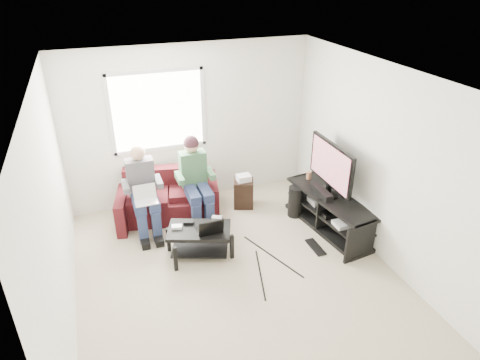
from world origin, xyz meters
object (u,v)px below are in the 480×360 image
at_px(sofa, 169,200).
at_px(tv_stand, 330,214).
at_px(subwoofer, 295,201).
at_px(coffee_table, 199,236).
at_px(end_table, 244,192).
at_px(tv, 331,166).

height_order(sofa, tv_stand, sofa).
bearing_deg(subwoofer, coffee_table, -164.25).
xyz_separation_m(coffee_table, end_table, (1.03, 1.05, -0.05)).
height_order(tv_stand, end_table, end_table).
xyz_separation_m(tv, subwoofer, (-0.33, 0.40, -0.76)).
height_order(coffee_table, end_table, end_table).
height_order(tv, end_table, tv).
distance_m(coffee_table, tv, 2.15).
xyz_separation_m(coffee_table, tv_stand, (2.03, -0.02, -0.06)).
height_order(coffee_table, tv_stand, tv_stand).
distance_m(tv_stand, subwoofer, 0.60).
distance_m(coffee_table, subwoofer, 1.77).
height_order(tv_stand, subwoofer, tv_stand).
bearing_deg(tv, subwoofer, 129.24).
xyz_separation_m(sofa, end_table, (1.23, -0.12, -0.03)).
bearing_deg(sofa, tv, -26.13).
distance_m(coffee_table, end_table, 1.47).
bearing_deg(end_table, sofa, 174.43).
bearing_deg(coffee_table, tv, 2.15).
height_order(sofa, subwoofer, sofa).
distance_m(tv, end_table, 1.58).
bearing_deg(sofa, end_table, -5.57).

